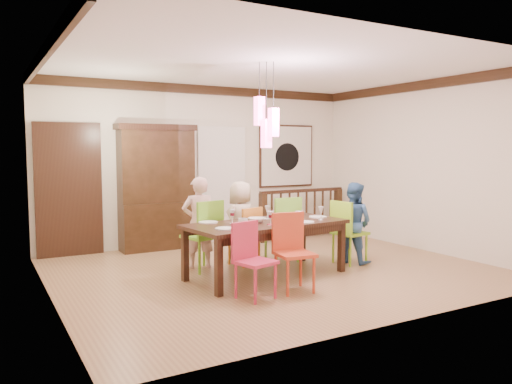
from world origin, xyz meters
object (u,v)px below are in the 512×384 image
chair_far_left (202,230)px  person_far_mid (241,222)px  dining_table (266,228)px  person_far_left (199,222)px  china_hutch (157,187)px  person_end_right (353,223)px  chair_end_right (350,227)px  balustrade (302,213)px

chair_far_left → person_far_mid: 0.72m
dining_table → person_far_left: size_ratio=1.72×
dining_table → china_hutch: china_hutch is taller
person_far_mid → china_hutch: bearing=-89.4°
person_end_right → person_far_mid: bearing=41.7°
china_hutch → person_far_left: 1.70m
person_far_mid → chair_far_left: bearing=-13.6°
chair_far_left → person_far_mid: (0.70, 0.13, 0.05)m
chair_end_right → balustrade: 2.24m
dining_table → china_hutch: bearing=98.8°
dining_table → chair_far_left: size_ratio=2.27×
balustrade → person_far_mid: bearing=-150.1°
chair_end_right → balustrade: size_ratio=0.49×
chair_end_right → person_far_mid: person_far_mid is taller
person_far_mid → person_end_right: bearing=127.5°
person_far_left → person_far_mid: 0.68m
china_hutch → person_end_right: china_hutch is taller
chair_far_left → person_end_right: 2.33m
balustrade → chair_end_right: bearing=-108.7°
balustrade → person_far_left: bearing=-157.5°
person_far_left → chair_far_left: bearing=94.3°
chair_end_right → person_end_right: person_end_right is taller
balustrade → person_far_left: (-2.73, -1.30, 0.17)m
person_end_right → china_hutch: bearing=22.7°
person_far_left → dining_table: bearing=137.3°
person_end_right → balustrade: bearing=-33.9°
chair_far_left → person_far_mid: bearing=175.7°
person_far_mid → balustrade: bearing=-171.4°
chair_far_left → balustrade: size_ratio=0.52×
chair_far_left → china_hutch: (-0.07, 1.80, 0.50)m
person_far_left → person_end_right: bearing=172.1°
person_far_mid → person_end_right: person_far_mid is taller
dining_table → person_far_mid: person_far_mid is taller
china_hutch → balustrade: bearing=-7.0°
chair_far_left → person_end_right: (2.22, -0.69, 0.04)m
dining_table → chair_far_left: bearing=123.8°
dining_table → person_far_mid: 0.88m
chair_end_right → balustrade: (0.61, 2.16, -0.05)m
chair_end_right → china_hutch: bearing=34.5°
dining_table → person_end_right: bearing=-4.5°
person_far_left → person_far_mid: person_far_left is taller
balustrade → person_end_right: (-0.54, -2.14, 0.12)m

